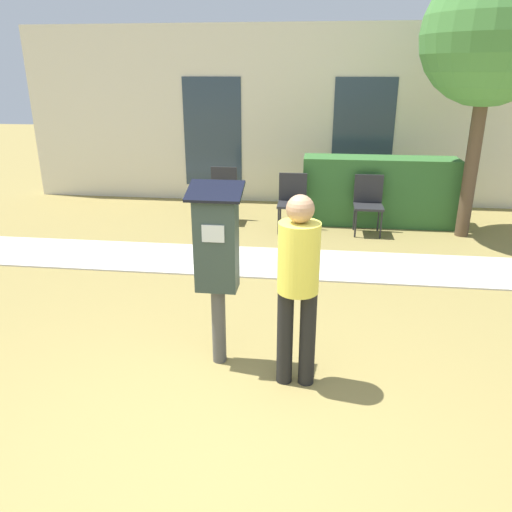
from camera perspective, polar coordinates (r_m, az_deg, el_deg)
The scene contains 10 objects.
ground_plane at distance 3.61m, azimuth -4.99°, elevation -21.72°, with size 40.00×40.00×0.00m, color olive.
sidewalk at distance 6.66m, azimuth 1.33°, elevation -0.70°, with size 12.00×1.10×0.02m.
building_facade at distance 9.66m, azimuth 3.59°, elevation 15.60°, with size 10.00×0.26×3.20m.
parking_meter at distance 4.09m, azimuth -4.52°, elevation 0.35°, with size 0.44×0.31×1.59m.
person_standing at distance 3.83m, azimuth 4.83°, elevation -2.53°, with size 0.32×0.32×1.58m.
outdoor_chair_left at distance 8.43m, azimuth -3.78°, elevation 7.52°, with size 0.44×0.44×0.90m.
outdoor_chair_middle at distance 7.92m, azimuth 4.16°, elevation 6.66°, with size 0.44×0.44×0.90m.
outdoor_chair_right at distance 7.98m, azimuth 12.71°, elevation 6.30°, with size 0.44×0.44×0.90m.
hedge_row at distance 8.49m, azimuth 13.78°, elevation 7.22°, with size 2.45×0.60×1.10m.
tree at distance 8.06m, azimuth 25.29°, elevation 21.74°, with size 1.90×1.90×3.82m.
Camera 1 is at (0.62, -2.60, 2.42)m, focal length 35.00 mm.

